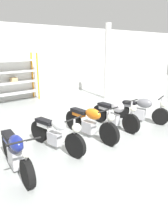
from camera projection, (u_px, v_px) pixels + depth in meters
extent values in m
plane|color=#9EA3A0|center=(93.00, 138.00, 6.34)|extent=(30.00, 30.00, 0.00)
cube|color=silver|center=(4.00, 63.00, 10.16)|extent=(30.00, 0.08, 3.60)
cylinder|color=orange|center=(38.00, 76.00, 10.74)|extent=(0.08, 0.08, 2.26)
cylinder|color=orange|center=(33.00, 75.00, 11.14)|extent=(0.08, 0.08, 2.26)
cube|color=tan|center=(14.00, 80.00, 10.35)|extent=(0.27, 0.32, 0.20)
cylinder|color=silver|center=(107.00, 62.00, 10.59)|extent=(0.28, 0.28, 3.60)
cylinder|color=black|center=(28.00, 174.00, 4.06)|extent=(0.22, 0.58, 0.57)
cylinder|color=black|center=(8.00, 145.00, 5.25)|extent=(0.22, 0.58, 0.57)
cube|color=#ADADB2|center=(16.00, 158.00, 4.71)|extent=(0.31, 0.49, 0.38)
ellipsoid|color=navy|center=(16.00, 143.00, 4.45)|extent=(0.35, 0.57, 0.33)
cube|color=black|center=(9.00, 136.00, 4.94)|extent=(0.32, 0.62, 0.10)
cube|color=navy|center=(9.00, 139.00, 4.97)|extent=(0.26, 0.44, 0.12)
cylinder|color=#ADADB2|center=(26.00, 158.00, 3.99)|extent=(0.06, 0.06, 0.64)
sphere|color=silver|center=(27.00, 153.00, 3.89)|extent=(0.17, 0.17, 0.17)
cylinder|color=black|center=(24.00, 141.00, 3.92)|extent=(0.64, 0.13, 0.04)
cylinder|color=black|center=(75.00, 145.00, 5.17)|extent=(0.19, 0.62, 0.61)
cylinder|color=black|center=(39.00, 131.00, 6.02)|extent=(0.19, 0.62, 0.61)
cube|color=#ADADB2|center=(55.00, 138.00, 5.64)|extent=(0.25, 0.41, 0.32)
ellipsoid|color=silver|center=(58.00, 124.00, 5.40)|extent=(0.32, 0.49, 0.31)
cube|color=black|center=(45.00, 121.00, 5.75)|extent=(0.29, 0.60, 0.10)
cube|color=silver|center=(44.00, 124.00, 5.80)|extent=(0.24, 0.42, 0.12)
cylinder|color=#ADADB2|center=(74.00, 133.00, 5.08)|extent=(0.06, 0.06, 0.65)
sphere|color=silver|center=(77.00, 128.00, 5.00)|extent=(0.22, 0.22, 0.22)
cylinder|color=black|center=(73.00, 119.00, 5.01)|extent=(0.55, 0.11, 0.04)
cylinder|color=black|center=(109.00, 134.00, 5.80)|extent=(0.13, 0.64, 0.64)
cylinder|color=black|center=(73.00, 120.00, 6.87)|extent=(0.13, 0.64, 0.64)
cube|color=#ADADB2|center=(89.00, 127.00, 6.38)|extent=(0.22, 0.41, 0.34)
ellipsoid|color=orange|center=(93.00, 114.00, 6.13)|extent=(0.27, 0.56, 0.31)
cube|color=black|center=(79.00, 111.00, 6.57)|extent=(0.22, 0.60, 0.10)
cube|color=orange|center=(79.00, 114.00, 6.61)|extent=(0.19, 0.42, 0.12)
cylinder|color=#ADADB2|center=(109.00, 122.00, 5.72)|extent=(0.05, 0.05, 0.67)
sphere|color=silver|center=(111.00, 118.00, 5.63)|extent=(0.19, 0.19, 0.19)
cylinder|color=black|center=(109.00, 110.00, 5.65)|extent=(0.75, 0.05, 0.04)
cylinder|color=black|center=(131.00, 124.00, 6.60)|extent=(0.11, 0.62, 0.62)
cylinder|color=black|center=(100.00, 114.00, 7.59)|extent=(0.11, 0.62, 0.62)
cube|color=#ADADB2|center=(113.00, 119.00, 7.14)|extent=(0.19, 0.43, 0.35)
ellipsoid|color=#B7B7BF|center=(118.00, 107.00, 6.89)|extent=(0.32, 0.48, 0.36)
cube|color=black|center=(106.00, 105.00, 7.29)|extent=(0.26, 0.54, 0.10)
cube|color=#B7B7BF|center=(105.00, 107.00, 7.34)|extent=(0.22, 0.38, 0.12)
cylinder|color=#ADADB2|center=(131.00, 113.00, 6.52)|extent=(0.05, 0.05, 0.70)
sphere|color=silver|center=(133.00, 109.00, 6.42)|extent=(0.19, 0.19, 0.19)
cylinder|color=black|center=(131.00, 101.00, 6.44)|extent=(0.60, 0.05, 0.04)
cylinder|color=black|center=(161.00, 117.00, 7.36)|extent=(0.31, 0.58, 0.56)
cylinder|color=black|center=(121.00, 110.00, 8.10)|extent=(0.31, 0.58, 0.56)
cube|color=#ADADB2|center=(139.00, 114.00, 7.77)|extent=(0.39, 0.49, 0.36)
ellipsoid|color=slate|center=(144.00, 103.00, 7.56)|extent=(0.42, 0.60, 0.33)
cube|color=black|center=(130.00, 103.00, 7.85)|extent=(0.35, 0.52, 0.10)
cube|color=slate|center=(128.00, 105.00, 7.90)|extent=(0.28, 0.37, 0.12)
cylinder|color=#ADADB2|center=(161.00, 107.00, 7.28)|extent=(0.06, 0.06, 0.64)
sphere|color=silver|center=(164.00, 104.00, 7.21)|extent=(0.24, 0.24, 0.24)
cylinder|color=black|center=(161.00, 98.00, 7.20)|extent=(0.62, 0.21, 0.04)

